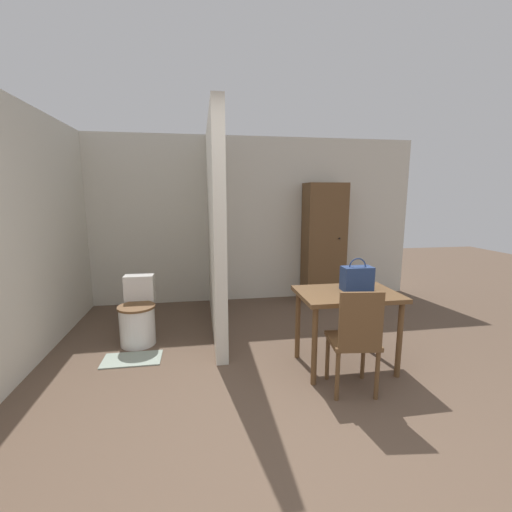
{
  "coord_description": "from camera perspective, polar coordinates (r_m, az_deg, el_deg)",
  "views": [
    {
      "loc": [
        -0.64,
        -1.7,
        1.63
      ],
      "look_at": [
        -0.05,
        1.88,
        0.99
      ],
      "focal_mm": 24.0,
      "sensor_mm": 36.0,
      "label": 1
    }
  ],
  "objects": [
    {
      "name": "ground_plane",
      "position": [
        2.44,
        9.96,
        -32.04
      ],
      "size": [
        16.0,
        16.0,
        0.0
      ],
      "primitive_type": "plane",
      "color": "brown"
    },
    {
      "name": "partition_wall",
      "position": [
        4.19,
        -6.85,
        4.8
      ],
      "size": [
        0.12,
        2.13,
        2.5
      ],
      "color": "beige",
      "rests_on": "ground_plane"
    },
    {
      "name": "wall_back",
      "position": [
        5.34,
        -2.45,
        5.98
      ],
      "size": [
        5.48,
        0.12,
        2.5
      ],
      "color": "beige",
      "rests_on": "ground_plane"
    },
    {
      "name": "handbag",
      "position": [
        3.36,
        16.47,
        -3.56
      ],
      "size": [
        0.28,
        0.15,
        0.31
      ],
      "color": "navy",
      "rests_on": "dining_table"
    },
    {
      "name": "wooden_chair",
      "position": [
        2.97,
        16.21,
        -12.98
      ],
      "size": [
        0.43,
        0.43,
        0.9
      ],
      "rotation": [
        0.0,
        0.0,
        -0.12
      ],
      "color": "brown",
      "rests_on": "ground_plane"
    },
    {
      "name": "dining_table",
      "position": [
        3.34,
        14.94,
        -7.58
      ],
      "size": [
        0.91,
        0.63,
        0.74
      ],
      "color": "brown",
      "rests_on": "ground_plane"
    },
    {
      "name": "bath_mat",
      "position": [
        3.8,
        -19.94,
        -15.86
      ],
      "size": [
        0.57,
        0.32,
        0.01
      ],
      "color": "#99A899",
      "rests_on": "ground_plane"
    },
    {
      "name": "wooden_cabinet",
      "position": [
        5.39,
        11.2,
        2.18
      ],
      "size": [
        0.61,
        0.43,
        1.81
      ],
      "color": "brown",
      "rests_on": "ground_plane"
    },
    {
      "name": "toilet",
      "position": [
        4.08,
        -19.08,
        -9.49
      ],
      "size": [
        0.4,
        0.55,
        0.73
      ],
      "color": "white",
      "rests_on": "ground_plane"
    },
    {
      "name": "wall_left",
      "position": [
        3.86,
        -34.83,
        2.63
      ],
      "size": [
        0.12,
        4.53,
        2.5
      ],
      "color": "beige",
      "rests_on": "ground_plane"
    }
  ]
}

